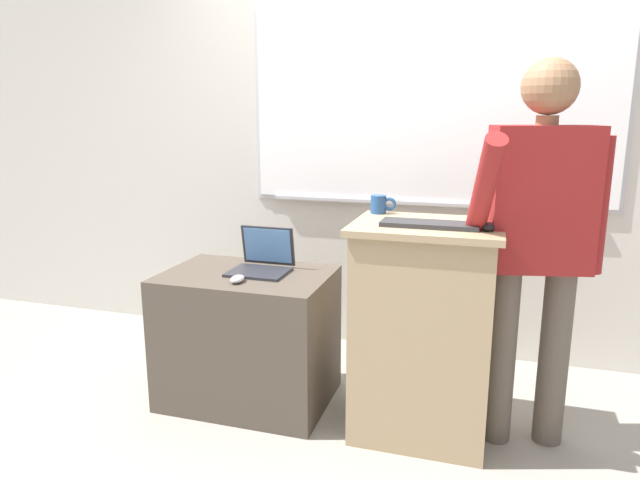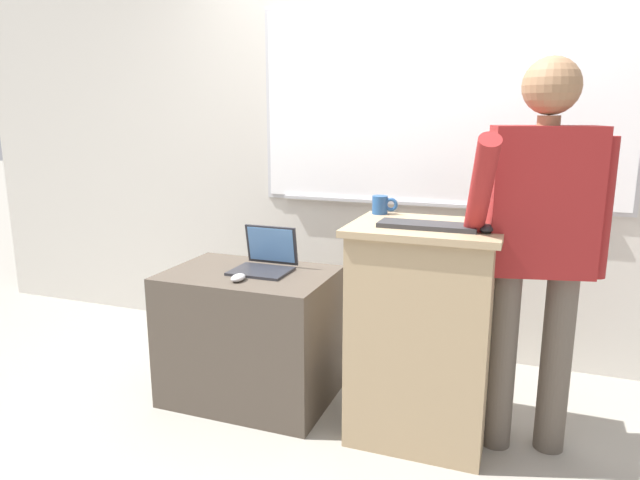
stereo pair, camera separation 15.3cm
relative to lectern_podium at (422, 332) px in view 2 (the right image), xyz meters
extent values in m
plane|color=gray|center=(-0.37, -0.36, -0.50)|extent=(30.00, 30.00, 0.00)
cube|color=beige|center=(-0.37, 1.02, 0.95)|extent=(6.40, 0.12, 2.92)
cube|color=#B7B7BC|center=(-0.13, 0.95, 1.02)|extent=(2.17, 0.02, 1.17)
cube|color=white|center=(-0.13, 0.95, 1.02)|extent=(2.12, 0.02, 1.12)
cube|color=#B7B7BC|center=(-0.13, 0.93, 0.44)|extent=(1.91, 0.04, 0.02)
cube|color=tan|center=(0.00, 0.00, -0.02)|extent=(0.60, 0.48, 0.97)
cube|color=tan|center=(0.00, 0.00, 0.48)|extent=(0.66, 0.52, 0.03)
cube|color=#4C4238|center=(-0.90, 0.05, -0.16)|extent=(0.84, 0.59, 0.69)
cylinder|color=brown|center=(0.35, 0.03, -0.10)|extent=(0.13, 0.13, 0.82)
cylinder|color=brown|center=(0.58, 0.08, -0.10)|extent=(0.13, 0.13, 0.82)
cube|color=maroon|center=(0.46, 0.06, 0.62)|extent=(0.46, 0.31, 0.61)
cylinder|color=#8C6647|center=(0.46, 0.06, 0.95)|extent=(0.09, 0.09, 0.04)
sphere|color=#8C6647|center=(0.46, 0.06, 1.08)|extent=(0.23, 0.23, 0.23)
cylinder|color=maroon|center=(0.23, -0.17, 0.66)|extent=(0.17, 0.43, 0.51)
cylinder|color=maroon|center=(0.69, 0.11, 0.59)|extent=(0.08, 0.08, 0.58)
cube|color=#28282D|center=(-0.84, 0.06, 0.19)|extent=(0.29, 0.23, 0.01)
cube|color=#28282D|center=(-0.84, 0.19, 0.30)|extent=(0.28, 0.05, 0.21)
cube|color=#598CCC|center=(-0.84, 0.18, 0.30)|extent=(0.26, 0.03, 0.18)
cube|color=#2D2D30|center=(0.02, -0.07, 0.51)|extent=(0.41, 0.15, 0.02)
ellipsoid|color=#BCBCC1|center=(-0.88, -0.11, 0.20)|extent=(0.06, 0.10, 0.03)
ellipsoid|color=black|center=(0.26, -0.08, 0.52)|extent=(0.06, 0.10, 0.03)
cylinder|color=#234C84|center=(-0.26, 0.19, 0.54)|extent=(0.07, 0.07, 0.09)
torus|color=#234C84|center=(-0.21, 0.19, 0.55)|extent=(0.07, 0.02, 0.07)
camera|label=1|loc=(0.27, -2.50, 0.98)|focal=32.00mm
camera|label=2|loc=(0.42, -2.45, 0.98)|focal=32.00mm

